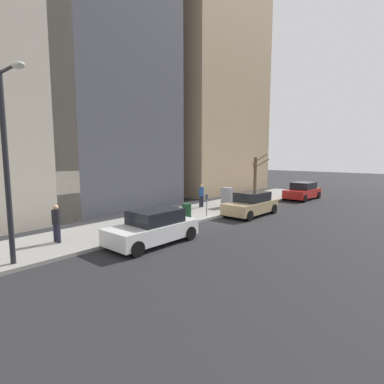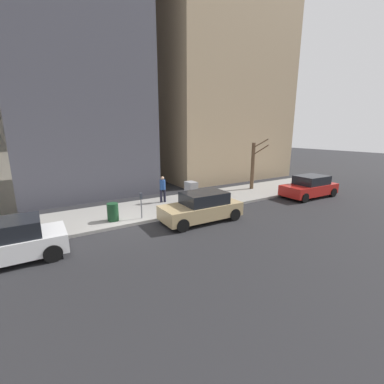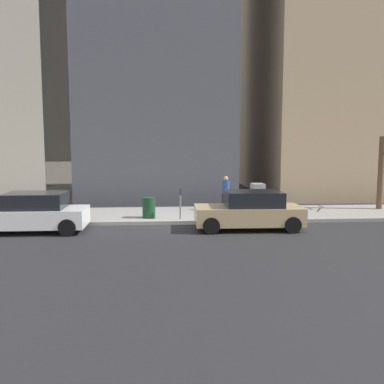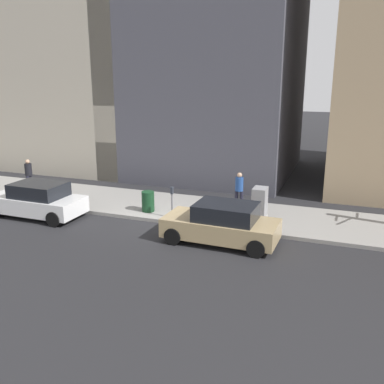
{
  "view_description": "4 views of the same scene",
  "coord_description": "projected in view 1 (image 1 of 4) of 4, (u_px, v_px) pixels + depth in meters",
  "views": [
    {
      "loc": [
        -10.75,
        13.82,
        3.91
      ],
      "look_at": [
        1.37,
        -0.34,
        1.61
      ],
      "focal_mm": 28.0,
      "sensor_mm": 36.0,
      "label": 1
    },
    {
      "loc": [
        -11.68,
        3.88,
        4.57
      ],
      "look_at": [
        -0.27,
        -3.28,
        1.37
      ],
      "focal_mm": 24.0,
      "sensor_mm": 36.0,
      "label": 2
    },
    {
      "loc": [
        -17.64,
        0.2,
        3.44
      ],
      "look_at": [
        1.67,
        -1.25,
        1.18
      ],
      "focal_mm": 40.0,
      "sensor_mm": 36.0,
      "label": 3
    },
    {
      "loc": [
        -15.44,
        -7.47,
        6.03
      ],
      "look_at": [
        1.62,
        -1.11,
        1.02
      ],
      "focal_mm": 40.0,
      "sensor_mm": 36.0,
      "label": 4
    }
  ],
  "objects": [
    {
      "name": "parked_car_white",
      "position": [
        153.0,
        227.0,
        13.23
      ],
      "size": [
        1.95,
        4.21,
        1.52
      ],
      "rotation": [
        0.0,
        0.0,
        -0.01
      ],
      "color": "white",
      "rests_on": "ground"
    },
    {
      "name": "pedestrian_midblock",
      "position": [
        56.0,
        221.0,
        12.86
      ],
      "size": [
        0.4,
        0.36,
        1.66
      ],
      "rotation": [
        0.0,
        0.0,
        0.15
      ],
      "color": "#1E1E2D",
      "rests_on": "sidewalk"
    },
    {
      "name": "streetlamp",
      "position": [
        8.0,
        152.0,
        9.82
      ],
      "size": [
        1.97,
        0.32,
        6.5
      ],
      "color": "black",
      "rests_on": "sidewalk"
    },
    {
      "name": "parked_car_red",
      "position": [
        303.0,
        191.0,
        26.58
      ],
      "size": [
        2.06,
        4.26,
        1.52
      ],
      "rotation": [
        0.0,
        0.0,
        -0.04
      ],
      "color": "red",
      "rests_on": "ground"
    },
    {
      "name": "trash_bin",
      "position": [
        187.0,
        211.0,
        17.82
      ],
      "size": [
        0.56,
        0.56,
        0.9
      ],
      "primitive_type": "cylinder",
      "color": "#14381E",
      "rests_on": "sidewalk"
    },
    {
      "name": "office_tower_left",
      "position": [
        193.0,
        72.0,
        33.44
      ],
      "size": [
        12.56,
        12.56,
        26.31
      ],
      "primitive_type": "cube",
      "color": "tan",
      "rests_on": "ground"
    },
    {
      "name": "ground_plane",
      "position": [
        206.0,
        221.0,
        17.84
      ],
      "size": [
        120.0,
        120.0,
        0.0
      ],
      "primitive_type": "plane",
      "color": "#232326"
    },
    {
      "name": "parking_meter",
      "position": [
        207.0,
        203.0,
        18.5
      ],
      "size": [
        0.14,
        0.1,
        1.35
      ],
      "color": "slate",
      "rests_on": "sidewalk"
    },
    {
      "name": "utility_box",
      "position": [
        227.0,
        198.0,
        21.75
      ],
      "size": [
        0.83,
        0.61,
        1.43
      ],
      "color": "#A8A399",
      "rests_on": "sidewalk"
    },
    {
      "name": "office_block_center",
      "position": [
        85.0,
        28.0,
        22.32
      ],
      "size": [
        10.41,
        10.41,
        26.62
      ],
      "primitive_type": "cube",
      "color": "#4C4C56",
      "rests_on": "ground"
    },
    {
      "name": "parked_car_tan",
      "position": [
        251.0,
        204.0,
        19.52
      ],
      "size": [
        2.01,
        4.24,
        1.52
      ],
      "rotation": [
        0.0,
        0.0,
        -0.02
      ],
      "color": "tan",
      "rests_on": "ground"
    },
    {
      "name": "sidewalk",
      "position": [
        181.0,
        216.0,
        19.12
      ],
      "size": [
        4.0,
        36.0,
        0.15
      ],
      "primitive_type": "cube",
      "color": "gray",
      "rests_on": "ground"
    },
    {
      "name": "bare_tree",
      "position": [
        255.0,
        176.0,
        27.3
      ],
      "size": [
        2.02,
        0.86,
        3.89
      ],
      "color": "brown",
      "rests_on": "sidewalk"
    },
    {
      "name": "pedestrian_near_meter",
      "position": [
        201.0,
        194.0,
        21.71
      ],
      "size": [
        0.36,
        0.4,
        1.66
      ],
      "rotation": [
        0.0,
        0.0,
        4.65
      ],
      "color": "#1E1E2D",
      "rests_on": "sidewalk"
    }
  ]
}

